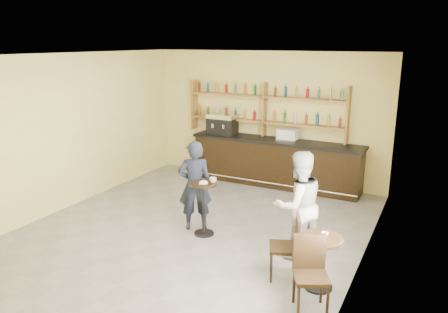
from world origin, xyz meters
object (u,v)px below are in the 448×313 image
at_px(cafe_table, 319,263).
at_px(bar_counter, 275,162).
at_px(patron_second, 298,205).
at_px(man_main, 195,186).
at_px(pedestal_table, 204,209).
at_px(chair_south, 311,276).
at_px(chair_west, 284,247).
at_px(espresso_machine, 222,124).
at_px(pastry_case, 288,135).

bearing_deg(cafe_table, bar_counter, 118.42).
bearing_deg(patron_second, man_main, -52.62).
distance_m(pedestal_table, chair_south, 2.78).
xyz_separation_m(pedestal_table, chair_west, (1.80, -0.76, 0.00)).
distance_m(espresso_machine, pedestal_table, 3.62).
xyz_separation_m(espresso_machine, chair_west, (3.10, -4.02, -0.90)).
bearing_deg(chair_west, bar_counter, -179.09).
xyz_separation_m(espresso_machine, chair_south, (3.70, -4.67, -0.89)).
bearing_deg(pedestal_table, cafe_table, -19.11).
bearing_deg(patron_second, bar_counter, -111.07).
bearing_deg(pedestal_table, bar_counter, 87.46).
bearing_deg(chair_south, chair_west, 105.71).
bearing_deg(man_main, pastry_case, -134.39).
height_order(pastry_case, chair_west, pastry_case).
relative_size(bar_counter, man_main, 2.48).
relative_size(chair_west, patron_second, 0.55).
xyz_separation_m(man_main, chair_west, (2.07, -0.91, -0.36)).
distance_m(espresso_machine, pastry_case, 1.75).
relative_size(man_main, chair_west, 1.72).
distance_m(pedestal_table, chair_west, 1.95).
bearing_deg(bar_counter, man_main, -97.60).
bearing_deg(pastry_case, chair_west, -72.97).
relative_size(pastry_case, man_main, 0.28).
relative_size(pastry_case, patron_second, 0.27).
relative_size(pedestal_table, patron_second, 0.55).
bearing_deg(bar_counter, espresso_machine, 180.00).
xyz_separation_m(bar_counter, pedestal_table, (-0.14, -3.26, -0.08)).
xyz_separation_m(espresso_machine, pastry_case, (1.75, 0.00, -0.11)).
bearing_deg(chair_west, pedestal_table, -134.44).
bearing_deg(cafe_table, chair_south, -85.24).
xyz_separation_m(pedestal_table, cafe_table, (2.35, -0.81, -0.10)).
relative_size(bar_counter, pedestal_table, 4.28).
relative_size(pastry_case, chair_west, 0.49).
relative_size(cafe_table, patron_second, 0.44).
distance_m(espresso_machine, cafe_table, 5.56).
relative_size(espresso_machine, man_main, 0.42).
bearing_deg(pedestal_table, chair_west, -23.01).
relative_size(pastry_case, chair_south, 0.48).
distance_m(pastry_case, cafe_table, 4.58).
bearing_deg(cafe_table, man_main, 159.78).
height_order(bar_counter, chair_south, bar_counter).
distance_m(bar_counter, espresso_machine, 1.67).
height_order(espresso_machine, patron_second, patron_second).
distance_m(bar_counter, man_main, 3.15).
xyz_separation_m(pedestal_table, patron_second, (1.76, -0.04, 0.40)).
height_order(bar_counter, man_main, man_main).
bearing_deg(patron_second, pedestal_table, -48.56).
bearing_deg(espresso_machine, pedestal_table, -70.75).
xyz_separation_m(bar_counter, man_main, (-0.41, -3.11, 0.28)).
bearing_deg(man_main, chair_west, 124.64).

